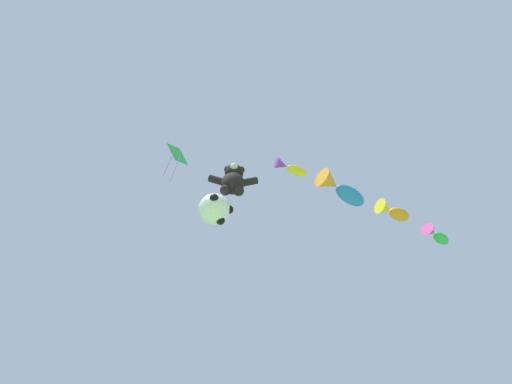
{
  "coord_description": "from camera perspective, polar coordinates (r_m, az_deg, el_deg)",
  "views": [
    {
      "loc": [
        -0.71,
        -1.45,
        1.31
      ],
      "look_at": [
        -0.38,
        4.91,
        11.53
      ],
      "focal_mm": 24.0,
      "sensor_mm": 36.0,
      "label": 1
    }
  ],
  "objects": [
    {
      "name": "fish_kite_goldfin",
      "position": [
        14.75,
        5.56,
        4.04
      ],
      "size": [
        1.53,
        0.94,
        0.5
      ],
      "color": "yellow"
    },
    {
      "name": "fish_kite_cobalt",
      "position": [
        15.57,
        13.79,
        0.53
      ],
      "size": [
        2.53,
        2.02,
        0.93
      ],
      "color": "blue"
    },
    {
      "name": "teddy_bear_kite",
      "position": [
        12.78,
        -3.82,
        2.03
      ],
      "size": [
        1.87,
        0.82,
        1.9
      ],
      "color": "black"
    },
    {
      "name": "fish_kite_emerald",
      "position": [
        18.2,
        27.8,
        -6.33
      ],
      "size": [
        1.52,
        1.27,
        0.63
      ],
      "color": "green"
    },
    {
      "name": "soccer_ball_kite",
      "position": [
        11.59,
        -6.87,
        -2.83
      ],
      "size": [
        1.18,
        1.17,
        1.08
      ],
      "color": "white"
    },
    {
      "name": "fish_kite_tangerine",
      "position": [
        17.23,
        21.71,
        -3.0
      ],
      "size": [
        1.78,
        1.28,
        0.77
      ],
      "color": "orange"
    },
    {
      "name": "diamond_kite",
      "position": [
        15.2,
        -13.09,
        5.86
      ],
      "size": [
        0.87,
        1.03,
        2.97
      ],
      "color": "green"
    }
  ]
}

